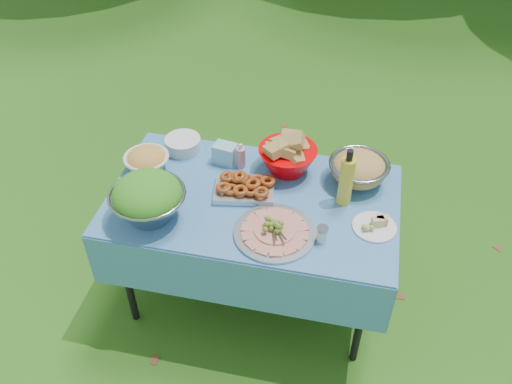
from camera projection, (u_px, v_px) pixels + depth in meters
ground at (253, 292)px, 3.25m from camera, size 80.00×80.00×0.00m
picnic_table at (253, 249)px, 3.00m from camera, size 1.46×0.86×0.76m
salad_bowl at (148, 198)px, 2.57m from camera, size 0.40×0.40×0.24m
pasta_bowl_white at (147, 160)px, 2.88m from camera, size 0.25×0.25×0.13m
plate_stack at (183, 144)px, 3.03m from camera, size 0.26×0.26×0.07m
wipes_box at (225, 153)px, 2.94m from camera, size 0.13×0.11×0.11m
sanitizer_bottle at (241, 155)px, 2.90m from camera, size 0.07×0.07×0.15m
bread_bowl at (288, 154)px, 2.85m from camera, size 0.40×0.40×0.21m
pasta_bowl_steel at (359, 168)px, 2.80m from camera, size 0.35×0.35×0.16m
fried_tray at (244, 187)px, 2.76m from camera, size 0.33×0.26×0.07m
charcuterie_platter at (275, 227)px, 2.53m from camera, size 0.44×0.44×0.09m
oil_bottle at (347, 177)px, 2.62m from camera, size 0.08×0.08×0.32m
cheese_plate at (375, 223)px, 2.57m from camera, size 0.23×0.23×0.06m
shaker at (322, 234)px, 2.50m from camera, size 0.07×0.07×0.09m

